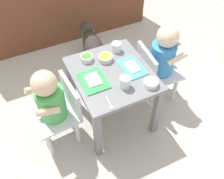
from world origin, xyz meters
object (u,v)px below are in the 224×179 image
dog (92,43)px  water_cup_right (125,83)px  seated_child_right (162,57)px  dining_table (112,82)px  veggie_bowl_near (105,58)px  cereal_bowl_right_side (151,83)px  water_cup_left (116,47)px  food_tray_left (93,80)px  cereal_bowl_left_side (87,58)px  food_tray_right (132,67)px  seated_child_left (52,100)px  spoon_by_left_tray (110,104)px

dog → water_cup_right: 0.85m
water_cup_right → seated_child_right: bearing=24.7°
dining_table → veggie_bowl_near: (0.01, 0.13, 0.11)m
cereal_bowl_right_side → water_cup_left: bearing=96.5°
water_cup_right → dining_table: bearing=97.6°
food_tray_left → cereal_bowl_left_side: size_ratio=2.49×
food_tray_left → food_tray_right: same height
seated_child_left → cereal_bowl_right_side: size_ratio=7.22×
seated_child_right → food_tray_left: seated_child_right is taller
water_cup_left → dining_table: bearing=-123.3°
cereal_bowl_left_side → water_cup_left: bearing=1.5°
dining_table → spoon_by_left_tray: size_ratio=5.54×
dining_table → spoon_by_left_tray: 0.27m
cereal_bowl_left_side → dining_table: bearing=-60.8°
food_tray_right → water_cup_left: (-0.01, 0.20, 0.02)m
food_tray_left → spoon_by_left_tray: food_tray_left is taller
dog → cereal_bowl_left_side: size_ratio=5.77×
seated_child_right → veggie_bowl_near: bearing=167.2°
seated_child_right → food_tray_left: (-0.55, -0.06, 0.05)m
water_cup_left → food_tray_left: bearing=-141.9°
water_cup_right → cereal_bowl_left_side: size_ratio=0.91×
dog → veggie_bowl_near: bearing=-100.8°
food_tray_left → cereal_bowl_right_side: (0.30, -0.18, 0.01)m
seated_child_right → veggie_bowl_near: (-0.40, 0.09, 0.07)m
seated_child_right → food_tray_right: seated_child_right is taller
water_cup_left → cereal_bowl_left_side: water_cup_left is taller
seated_child_right → dog: bearing=116.0°
dining_table → cereal_bowl_right_side: cereal_bowl_right_side is taller
water_cup_right → cereal_bowl_left_side: water_cup_right is taller
cereal_bowl_right_side → seated_child_right: bearing=44.5°
water_cup_right → veggie_bowl_near: water_cup_right is taller
dog → food_tray_right: food_tray_right is taller
seated_child_right → dog: 0.71m
food_tray_left → spoon_by_left_tray: (0.01, -0.21, -0.00)m
dog → cereal_bowl_left_side: cereal_bowl_left_side is taller
food_tray_right → dining_table: bearing=173.0°
water_cup_left → water_cup_right: size_ratio=0.90×
dining_table → seated_child_left: size_ratio=0.86×
food_tray_left → cereal_bowl_right_side: bearing=-31.1°
seated_child_right → food_tray_right: 0.28m
food_tray_left → cereal_bowl_right_side: cereal_bowl_right_side is taller
food_tray_right → cereal_bowl_left_side: 0.31m
seated_child_left → water_cup_right: bearing=-17.2°
dining_table → food_tray_right: bearing=-7.0°
cereal_bowl_right_side → cereal_bowl_left_side: same height
dining_table → water_cup_right: size_ratio=7.41×
dining_table → water_cup_left: size_ratio=8.28×
seated_child_right → cereal_bowl_left_side: seated_child_right is taller
seated_child_right → cereal_bowl_right_side: (-0.24, -0.24, 0.07)m
food_tray_right → spoon_by_left_tray: (-0.26, -0.21, -0.00)m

